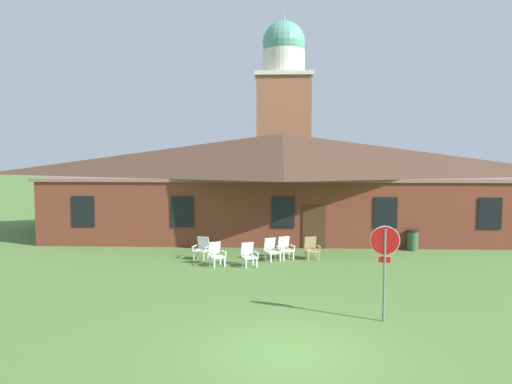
# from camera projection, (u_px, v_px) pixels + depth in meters

# --- Properties ---
(ground_plane) EXTENTS (200.00, 200.00, 0.00)m
(ground_plane) POSITION_uv_depth(u_px,v_px,m) (290.00, 353.00, 11.32)
(ground_plane) COLOR #517A38
(brick_building) EXTENTS (25.50, 10.40, 5.75)m
(brick_building) POSITION_uv_depth(u_px,v_px,m) (282.00, 182.00, 28.56)
(brick_building) COLOR brown
(brick_building) RESTS_ON ground
(dome_tower) EXTENTS (5.18, 5.18, 17.44)m
(dome_tower) POSITION_uv_depth(u_px,v_px,m) (284.00, 117.00, 44.98)
(dome_tower) COLOR #93563D
(dome_tower) RESTS_ON ground
(stop_sign) EXTENTS (0.80, 0.13, 2.64)m
(stop_sign) POSITION_uv_depth(u_px,v_px,m) (385.00, 254.00, 13.32)
(stop_sign) COLOR slate
(stop_sign) RESTS_ON ground
(lawn_chair_by_porch) EXTENTS (0.74, 0.79, 0.96)m
(lawn_chair_by_porch) POSITION_uv_depth(u_px,v_px,m) (202.00, 248.00, 21.33)
(lawn_chair_by_porch) COLOR silver
(lawn_chair_by_porch) RESTS_ON ground
(lawn_chair_near_door) EXTENTS (0.83, 0.86, 0.96)m
(lawn_chair_near_door) POSITION_uv_depth(u_px,v_px,m) (216.00, 254.00, 20.09)
(lawn_chair_near_door) COLOR white
(lawn_chair_near_door) RESTS_ON ground
(lawn_chair_left_end) EXTENTS (0.79, 0.83, 0.96)m
(lawn_chair_left_end) POSITION_uv_depth(u_px,v_px,m) (249.00, 254.00, 19.98)
(lawn_chair_left_end) COLOR white
(lawn_chair_left_end) RESTS_ON ground
(lawn_chair_middle) EXTENTS (0.83, 0.86, 0.96)m
(lawn_chair_middle) POSITION_uv_depth(u_px,v_px,m) (272.00, 249.00, 21.05)
(lawn_chair_middle) COLOR white
(lawn_chair_middle) RESTS_ON ground
(lawn_chair_right_end) EXTENTS (0.79, 0.84, 0.96)m
(lawn_chair_right_end) POSITION_uv_depth(u_px,v_px,m) (285.00, 247.00, 21.40)
(lawn_chair_right_end) COLOR white
(lawn_chair_right_end) RESTS_ON ground
(lawn_chair_far_side) EXTENTS (0.72, 0.76, 0.96)m
(lawn_chair_far_side) POSITION_uv_depth(u_px,v_px,m) (311.00, 248.00, 21.34)
(lawn_chair_far_side) COLOR tan
(lawn_chair_far_side) RESTS_ON ground
(trash_bin) EXTENTS (0.56, 0.56, 0.98)m
(trash_bin) POSITION_uv_depth(u_px,v_px,m) (413.00, 240.00, 23.22)
(trash_bin) COLOR #335638
(trash_bin) RESTS_ON ground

